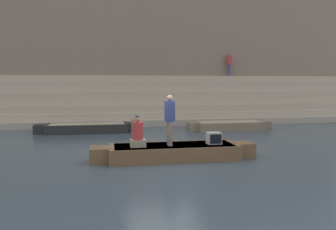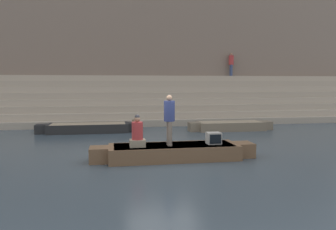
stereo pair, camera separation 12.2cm
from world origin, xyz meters
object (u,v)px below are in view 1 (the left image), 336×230
object	(u,v)px
rowboat_main	(174,152)
person_on_steps	(229,63)
mooring_post	(134,131)
tv_set	(214,138)
moored_boat_distant	(229,126)
person_rowing	(138,134)
moored_boat_shore	(87,128)
person_standing	(170,117)

from	to	relation	value
rowboat_main	person_on_steps	size ratio (longest dim) A/B	3.28
mooring_post	person_on_steps	size ratio (longest dim) A/B	0.58
person_on_steps	tv_set	bearing A→B (deg)	22.21
tv_set	moored_boat_distant	xyz separation A→B (m)	(2.96, 6.32, -0.44)
person_on_steps	mooring_post	bearing A→B (deg)	4.45
person_rowing	moored_boat_shore	xyz separation A→B (m)	(-2.05, 6.87, -0.66)
rowboat_main	mooring_post	xyz separation A→B (m)	(-1.11, 3.55, 0.23)
rowboat_main	person_on_steps	xyz separation A→B (m)	(6.74, 12.75, 3.83)
rowboat_main	moored_boat_distant	bearing A→B (deg)	56.15
tv_set	moored_boat_distant	bearing A→B (deg)	71.99
moored_boat_distant	person_on_steps	world-z (taller)	person_on_steps
person_rowing	person_on_steps	size ratio (longest dim) A/B	0.62
tv_set	person_on_steps	bearing A→B (deg)	74.38
person_standing	tv_set	bearing A→B (deg)	-2.95
person_rowing	person_on_steps	distance (m)	15.48
person_standing	mooring_post	size ratio (longest dim) A/B	1.71
moored_boat_shore	moored_boat_distant	bearing A→B (deg)	-0.81
moored_boat_distant	mooring_post	bearing A→B (deg)	-157.87
rowboat_main	person_standing	world-z (taller)	person_standing
person_on_steps	person_rowing	bearing A→B (deg)	13.11
person_rowing	tv_set	distance (m)	2.63
tv_set	moored_boat_distant	distance (m)	6.99
person_standing	person_on_steps	xyz separation A→B (m)	(6.91, 12.83, 2.63)
person_standing	person_on_steps	size ratio (longest dim) A/B	0.99
moored_boat_distant	person_on_steps	bearing A→B (deg)	65.41
rowboat_main	moored_boat_distant	xyz separation A→B (m)	(4.34, 6.26, -0.01)
rowboat_main	tv_set	xyz separation A→B (m)	(1.38, -0.06, 0.43)
person_standing	person_rowing	world-z (taller)	person_standing
tv_set	mooring_post	xyz separation A→B (m)	(-2.49, 3.60, -0.20)
moored_boat_shore	moored_boat_distant	world-z (taller)	same
tv_set	rowboat_main	bearing A→B (deg)	-175.24
mooring_post	person_on_steps	bearing A→B (deg)	49.54
tv_set	moored_boat_shore	xyz separation A→B (m)	(-4.68, 6.80, -0.44)
tv_set	person_rowing	bearing A→B (deg)	-171.47
person_standing	rowboat_main	bearing A→B (deg)	20.76
person_standing	moored_boat_distant	bearing A→B (deg)	50.82
person_standing	moored_boat_distant	xyz separation A→B (m)	(4.51, 6.34, -1.22)
moored_boat_shore	mooring_post	bearing A→B (deg)	-52.86
person_rowing	tv_set	bearing A→B (deg)	3.09
moored_boat_shore	moored_boat_distant	distance (m)	7.65
rowboat_main	person_rowing	world-z (taller)	person_rowing
person_rowing	moored_boat_shore	bearing A→B (deg)	108.27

